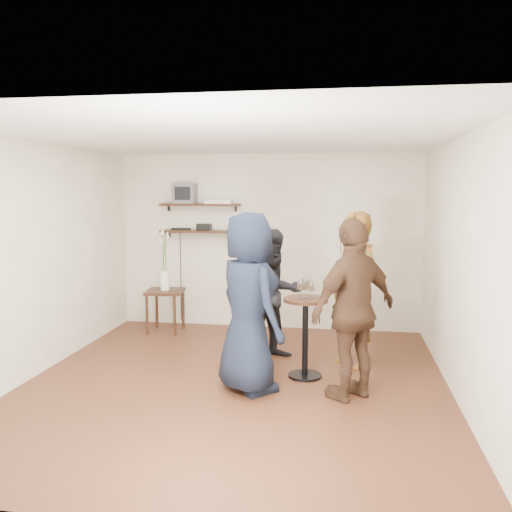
{
  "coord_description": "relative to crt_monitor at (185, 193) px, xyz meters",
  "views": [
    {
      "loc": [
        1.13,
        -5.47,
        2.07
      ],
      "look_at": [
        0.17,
        0.4,
        1.34
      ],
      "focal_mm": 38.0,
      "sensor_mm": 36.0,
      "label": 1
    }
  ],
  "objects": [
    {
      "name": "room",
      "position": [
        1.22,
        -2.38,
        -0.72
      ],
      "size": [
        4.58,
        5.08,
        2.68
      ],
      "color": "#402014",
      "rests_on": "ground"
    },
    {
      "name": "power_strip",
      "position": [
        -0.09,
        0.05,
        -0.54
      ],
      "size": [
        0.3,
        0.05,
        0.03
      ],
      "primitive_type": "cube",
      "color": "black",
      "rests_on": "shelf_lower"
    },
    {
      "name": "person_navy",
      "position": [
        1.4,
        -2.51,
        -1.09
      ],
      "size": [
        1.04,
        1.07,
        1.85
      ],
      "primitive_type": "imported",
      "rotation": [
        0.0,
        0.0,
        2.3
      ],
      "color": "black",
      "rests_on": "room"
    },
    {
      "name": "vase_lilies",
      "position": [
        -0.21,
        -0.4,
        -1.1
      ],
      "size": [
        0.19,
        0.19,
        0.93
      ],
      "rotation": [
        0.0,
        0.0,
        0.11
      ],
      "color": "white",
      "rests_on": "side_table"
    },
    {
      "name": "drinks_table",
      "position": [
        1.95,
        -2.01,
        -1.45
      ],
      "size": [
        0.49,
        0.49,
        0.89
      ],
      "color": "black",
      "rests_on": "room"
    },
    {
      "name": "side_table",
      "position": [
        -0.21,
        -0.4,
        -1.5
      ],
      "size": [
        0.57,
        0.57,
        0.62
      ],
      "rotation": [
        0.0,
        0.0,
        0.11
      ],
      "color": "black",
      "rests_on": "room"
    },
    {
      "name": "person_brown",
      "position": [
        2.46,
        -2.54,
        -1.12
      ],
      "size": [
        1.06,
        1.05,
        1.8
      ],
      "primitive_type": "imported",
      "rotation": [
        0.0,
        0.0,
        3.91
      ],
      "color": "#432B1C",
      "rests_on": "room"
    },
    {
      "name": "crt_monitor",
      "position": [
        0.0,
        0.0,
        0.0
      ],
      "size": [
        0.32,
        0.3,
        0.3
      ],
      "primitive_type": "cube",
      "color": "#59595B",
      "rests_on": "shelf_upper"
    },
    {
      "name": "wine_glass_bl",
      "position": [
        1.94,
        -1.96,
        -1.0
      ],
      "size": [
        0.06,
        0.06,
        0.18
      ],
      "color": "silver",
      "rests_on": "drinks_table"
    },
    {
      "name": "shelf_lower",
      "position": [
        0.22,
        0.0,
        -0.57
      ],
      "size": [
        1.2,
        0.25,
        0.04
      ],
      "primitive_type": "cube",
      "color": "black",
      "rests_on": "room"
    },
    {
      "name": "shelf_upper",
      "position": [
        0.22,
        0.0,
        -0.17
      ],
      "size": [
        1.2,
        0.25,
        0.04
      ],
      "primitive_type": "cube",
      "color": "black",
      "rests_on": "room"
    },
    {
      "name": "person_dark",
      "position": [
        1.53,
        -1.41,
        -1.22
      ],
      "size": [
        0.98,
        0.94,
        1.6
      ],
      "primitive_type": "imported",
      "rotation": [
        0.0,
        0.0,
        0.61
      ],
      "color": "black",
      "rests_on": "room"
    },
    {
      "name": "wine_glass_br",
      "position": [
        1.96,
        -2.01,
        -0.98
      ],
      "size": [
        0.07,
        0.07,
        0.22
      ],
      "color": "silver",
      "rests_on": "drinks_table"
    },
    {
      "name": "dvd_deck",
      "position": [
        0.52,
        0.0,
        -0.12
      ],
      "size": [
        0.4,
        0.24,
        0.06
      ],
      "primitive_type": "cube",
      "color": "silver",
      "rests_on": "shelf_upper"
    },
    {
      "name": "wine_glass_fl",
      "position": [
        1.9,
        -2.06,
        -0.98
      ],
      "size": [
        0.07,
        0.07,
        0.22
      ],
      "color": "silver",
      "rests_on": "drinks_table"
    },
    {
      "name": "person_plaid",
      "position": [
        2.49,
        -1.51,
        -1.1
      ],
      "size": [
        0.77,
        0.79,
        1.83
      ],
      "primitive_type": "imported",
      "rotation": [
        0.0,
        0.0,
        -0.82
      ],
      "color": "#AF2D14",
      "rests_on": "room"
    },
    {
      "name": "radio",
      "position": [
        0.28,
        0.0,
        -0.5
      ],
      "size": [
        0.22,
        0.1,
        0.1
      ],
      "primitive_type": "cube",
      "color": "black",
      "rests_on": "shelf_lower"
    },
    {
      "name": "wine_glass_fr",
      "position": [
        2.01,
        -2.05,
        -1.0
      ],
      "size": [
        0.06,
        0.06,
        0.19
      ],
      "color": "silver",
      "rests_on": "drinks_table"
    }
  ]
}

